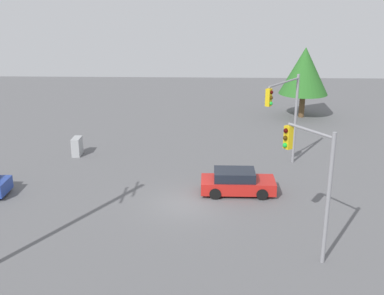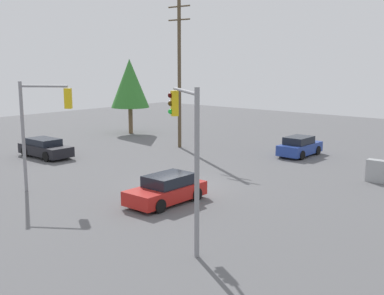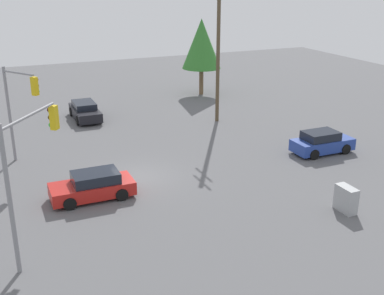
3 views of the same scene
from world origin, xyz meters
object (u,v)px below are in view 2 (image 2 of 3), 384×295
sedan_blue (300,147)px  traffic_signal_main (42,118)px  sedan_dark (45,148)px  sedan_red (167,190)px  electrical_cabinet (377,171)px  traffic_signal_cross (186,135)px

sedan_blue → traffic_signal_main: bearing=-107.6°
sedan_blue → sedan_dark: bearing=-138.0°
sedan_red → electrical_cabinet: sedan_red is taller
traffic_signal_cross → electrical_cabinet: traffic_signal_cross is taller
traffic_signal_main → electrical_cabinet: size_ratio=4.54×
sedan_dark → sedan_blue: (13.90, 12.53, 0.03)m
sedan_red → sedan_blue: (-0.80, 15.12, 0.02)m
sedan_dark → traffic_signal_cross: 20.00m
traffic_signal_cross → traffic_signal_main: bearing=33.1°
sedan_dark → traffic_signal_main: (8.24, -5.30, 3.31)m
traffic_signal_main → electrical_cabinet: bearing=12.4°
sedan_blue → traffic_signal_cross: (4.91, -18.33, 3.47)m
sedan_red → electrical_cabinet: (6.40, 11.01, -0.03)m
traffic_signal_main → traffic_signal_cross: (10.58, -0.51, 0.19)m
sedan_dark → electrical_cabinet: bearing=111.7°
sedan_red → traffic_signal_main: size_ratio=0.72×
sedan_dark → traffic_signal_main: bearing=57.3°
traffic_signal_cross → sedan_dark: bearing=18.8°
traffic_signal_cross → electrical_cabinet: size_ratio=4.67×
electrical_cabinet → sedan_red: bearing=-120.2°
sedan_blue → traffic_signal_cross: bearing=-75.0°
traffic_signal_main → traffic_signal_cross: bearing=-37.2°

